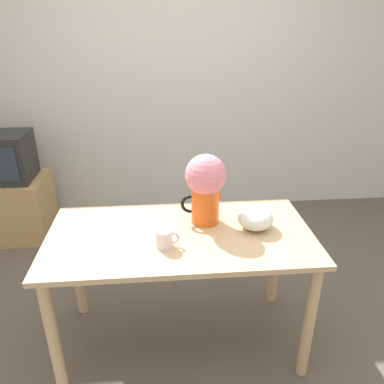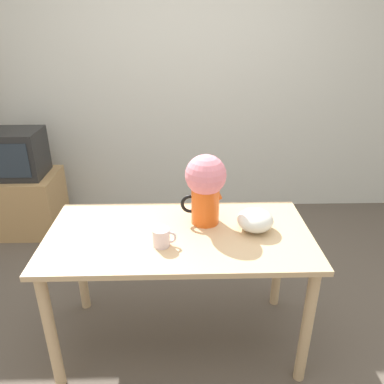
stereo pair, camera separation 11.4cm
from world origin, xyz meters
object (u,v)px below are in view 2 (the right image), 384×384
at_px(flower_vase, 206,184).
at_px(coffee_mug, 162,237).
at_px(tv_set, 18,154).
at_px(white_bowl, 255,220).

relative_size(flower_vase, coffee_mug, 3.27).
bearing_deg(tv_set, flower_vase, -39.23).
bearing_deg(tv_set, coffee_mug, -48.82).
bearing_deg(white_bowl, flower_vase, 160.56).
height_order(coffee_mug, tv_set, tv_set).
height_order(flower_vase, coffee_mug, flower_vase).
relative_size(flower_vase, tv_set, 0.98).
distance_m(coffee_mug, white_bowl, 0.53).
bearing_deg(flower_vase, tv_set, 140.77).
distance_m(coffee_mug, tv_set, 2.03).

